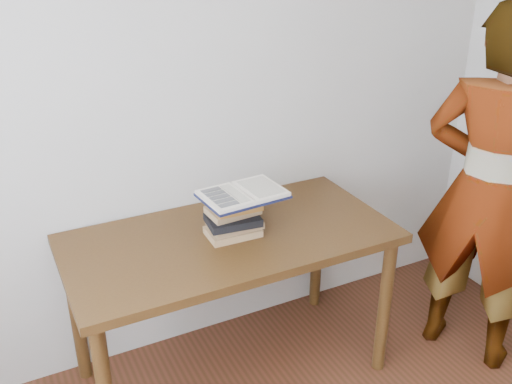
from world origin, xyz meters
TOP-DOWN VIEW (x-y plane):
  - room_shell at (-0.08, 0.01)m, footprint 3.54×3.54m
  - desk at (0.11, 1.38)m, footprint 1.42×0.71m
  - book_stack at (0.12, 1.38)m, footprint 0.25×0.19m
  - open_book at (0.16, 1.36)m, footprint 0.36×0.26m
  - reader at (1.24, 1.02)m, footprint 0.66×0.76m

SIDE VIEW (x-z plane):
  - desk at x=0.11m, z-range 0.28..1.04m
  - book_stack at x=0.12m, z-range 0.76..0.94m
  - reader at x=1.24m, z-range 0.00..1.74m
  - open_book at x=0.16m, z-range 0.94..0.97m
  - room_shell at x=-0.08m, z-range 0.32..2.94m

